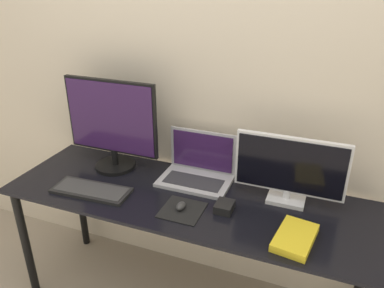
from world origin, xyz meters
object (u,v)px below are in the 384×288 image
keyboard (91,190)px  power_brick (224,207)px  book (295,238)px  monitor_right (290,169)px  laptop (198,168)px  mouse (181,206)px  monitor_left (112,124)px

keyboard → power_brick: size_ratio=4.15×
keyboard → book: 1.01m
monitor_right → keyboard: 0.98m
monitor_right → laptop: (-0.47, 0.05, -0.11)m
monitor_right → laptop: 0.49m
mouse → power_brick: size_ratio=0.65×
monitor_left → keyboard: monitor_left is taller
mouse → book: 0.53m
mouse → power_brick: bearing=20.0°
monitor_right → mouse: size_ratio=8.15×
monitor_right → power_brick: bearing=-143.9°
mouse → power_brick: power_brick is taller
monitor_left → mouse: bearing=-26.5°
keyboard → mouse: mouse is taller
monitor_right → book: 0.34m
monitor_left → power_brick: bearing=-14.8°
laptop → keyboard: laptop is taller
laptop → mouse: size_ratio=5.87×
book → laptop: bearing=148.7°
monitor_left → monitor_right: bearing=0.0°
monitor_right → power_brick: size_ratio=5.28×
monitor_right → laptop: monitor_right is taller
laptop → mouse: bearing=-84.7°
laptop → keyboard: 0.56m
monitor_left → keyboard: (0.03, -0.27, -0.25)m
laptop → monitor_left: bearing=-174.4°
book → power_brick: (-0.33, 0.10, 0.00)m
monitor_left → power_brick: 0.76m
monitor_left → power_brick: monitor_left is taller
monitor_left → monitor_right: 0.96m
power_brick → keyboard: bearing=-172.4°
keyboard → book: size_ratio=1.61×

